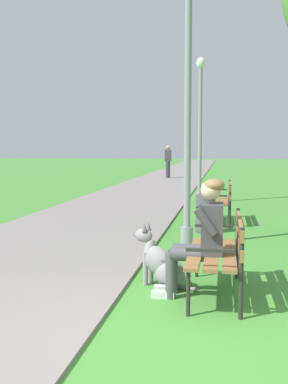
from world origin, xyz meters
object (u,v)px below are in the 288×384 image
Objects in this scene: dog_grey at (161,264)px; litter_bin at (206,214)px; person_seated_on_near_bench at (202,233)px; lamp_post_near at (188,105)px; park_bench_mid at (221,198)px; park_bench_near at (222,248)px; pedestrian_distant at (168,162)px; lamp_post_mid at (200,128)px.

litter_bin is (0.35, 3.51, 0.09)m from dog_grey.
person_seated_on_near_bench is at bearing -88.39° from litter_bin.
litter_bin is (-0.11, 3.84, -0.33)m from person_seated_on_near_bench.
lamp_post_near reaches higher than dog_grey.
dog_grey is (-0.46, 0.32, -0.42)m from person_seated_on_near_bench.
lamp_post_near is (-0.35, 2.59, 1.54)m from person_seated_on_near_bench.
person_seated_on_near_bench is (-0.16, -5.08, 0.17)m from park_bench_mid.
park_bench_mid is 1.20× the size of person_seated_on_near_bench.
dog_grey is 3.53m from litter_bin.
park_bench_near is 1.00× the size of park_bench_mid.
person_seated_on_near_bench is at bearing -82.22° from lamp_post_near.
pedestrian_distant is (-2.10, 18.46, 0.58)m from dog_grey.
park_bench_near is 8.63m from lamp_post_mid.
litter_bin is (-0.32, 3.75, -0.16)m from park_bench_near.
park_bench_mid is at bearing 82.58° from dog_grey.
dog_grey is 1.14× the size of litter_bin.
pedestrian_distant reaches higher than litter_bin.
lamp_post_near is (0.11, 2.27, 1.97)m from dog_grey.
pedestrian_distant is (-2.21, 16.19, -1.38)m from lamp_post_near.
pedestrian_distant is (-2.56, 18.79, 0.16)m from person_seated_on_near_bench.
lamp_post_mid is at bearing 93.13° from person_seated_on_near_bench.
person_seated_on_near_bench is at bearing -156.61° from park_bench_near.
park_bench_near is 2.14× the size of litter_bin.
lamp_post_near is at bearing 97.78° from person_seated_on_near_bench.
lamp_post_near reaches higher than person_seated_on_near_bench.
park_bench_mid is 3.86m from lamp_post_mid.
lamp_post_near is 5.96m from lamp_post_mid.
lamp_post_near is 2.61× the size of pedestrian_distant.
park_bench_mid is 5.09m from person_seated_on_near_bench.
dog_grey is (-0.62, -4.76, -0.25)m from park_bench_mid.
park_bench_mid is (-0.05, 4.99, 0.00)m from park_bench_near.
park_bench_near is 0.37× the size of lamp_post_mid.
litter_bin is 15.16m from pedestrian_distant.
litter_bin is 0.42× the size of pedestrian_distant.
dog_grey is at bearing -97.42° from park_bench_mid.
person_seated_on_near_bench is 0.70m from dog_grey.
dog_grey is 18.59m from pedestrian_distant.
park_bench_near is at bearing 23.39° from person_seated_on_near_bench.
person_seated_on_near_bench is 1.57× the size of dog_grey.
litter_bin is at bearing -80.68° from pedestrian_distant.
lamp_post_near is 16.40m from pedestrian_distant.
pedestrian_distant reaches higher than dog_grey.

